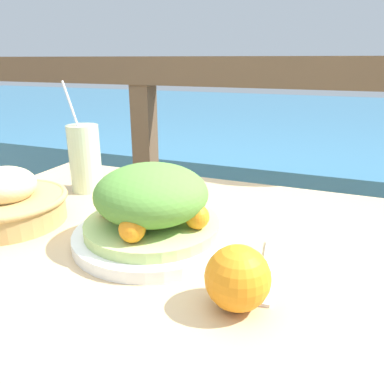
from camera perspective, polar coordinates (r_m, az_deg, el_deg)
The scene contains 8 objects.
patio_table at distance 0.70m, azimuth 1.32°, elevation -16.55°, with size 1.11×0.71×0.78m.
railing_fence at distance 1.23m, azimuth 11.92°, elevation 4.96°, with size 2.80×0.08×1.08m.
sea_backdrop at distance 3.76m, azimuth 18.28°, elevation 6.67°, with size 12.00×4.00×0.59m.
salad_plate at distance 0.63m, azimuth -6.14°, elevation -2.70°, with size 0.27×0.27×0.13m.
drink_glass at distance 0.90m, azimuth -15.99°, elevation 4.97°, with size 0.07×0.07×0.25m.
bread_basket at distance 0.78m, azimuth -26.34°, elevation -1.39°, with size 0.22×0.22×0.11m.
fork at distance 0.57m, azimuth 11.48°, elevation -11.41°, with size 0.04×0.18×0.00m.
orange_near_basket at distance 0.47m, azimuth 6.96°, elevation -12.86°, with size 0.08×0.08×0.08m.
Camera 1 is at (0.19, -0.53, 1.07)m, focal length 35.00 mm.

